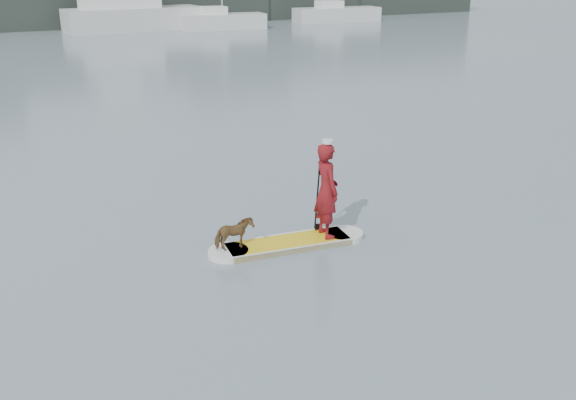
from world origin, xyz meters
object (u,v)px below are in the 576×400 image
paddleboard (288,243)px  sailboat_f (336,13)px  dog (234,234)px  motor_yacht_a (127,7)px  paddler (327,190)px  sailboat_e (222,20)px

paddleboard → sailboat_f: (27.57, 42.66, 0.77)m
dog → motor_yacht_a: 44.50m
paddleboard → motor_yacht_a: motor_yacht_a is taller
dog → motor_yacht_a: size_ratio=0.07×
paddler → sailboat_e: bearing=-14.1°
sailboat_f → motor_yacht_a: size_ratio=1.09×
dog → sailboat_e: (16.56, 41.10, 0.30)m
dog → sailboat_f: size_ratio=0.06×
paddler → sailboat_e: sailboat_e is taller
sailboat_f → sailboat_e: bearing=-167.7°
sailboat_e → sailboat_f: size_ratio=0.84×
paddleboard → sailboat_e: sailboat_e is taller
paddler → motor_yacht_a: 44.37m
sailboat_e → motor_yacht_a: bearing=169.7°
paddleboard → dog: dog is taller
sailboat_e → sailboat_f: (12.12, 1.41, 0.09)m
paddleboard → sailboat_e: size_ratio=0.32×
paddleboard → motor_yacht_a: 44.44m
paddler → sailboat_e: (14.63, 41.35, -0.36)m
motor_yacht_a → sailboat_f: bearing=-5.6°
paddleboard → paddler: (0.82, -0.11, 1.04)m
sailboat_e → paddler: bearing=-101.6°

